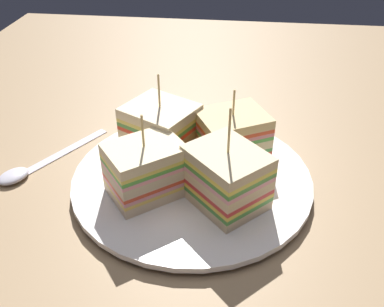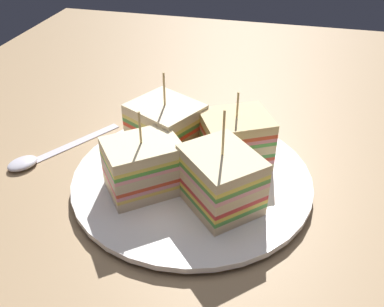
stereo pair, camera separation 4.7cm
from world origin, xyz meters
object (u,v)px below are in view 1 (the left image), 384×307
Objects in this scene: sandwich_wedge_1 at (161,131)px; spoon at (29,168)px; plate at (192,178)px; sandwich_wedge_0 at (231,137)px; sandwich_wedge_2 at (146,170)px; sandwich_wedge_3 at (226,177)px.

spoon is (-3.95, 15.75, -4.07)cm from sandwich_wedge_1.
plate is 6.73cm from sandwich_wedge_0.
sandwich_wedge_1 is at bearing 135.94° from spoon.
sandwich_wedge_2 is (-7.47, 8.67, -0.04)cm from sandwich_wedge_0.
sandwich_wedge_1 is at bearing 46.96° from plate.
sandwich_wedge_1 is 1.10× the size of sandwich_wedge_2.
sandwich_wedge_1 is (3.91, 4.19, 3.74)cm from plate.
plate is 2.85× the size of sandwich_wedge_2.
sandwich_wedge_1 is 7.51cm from sandwich_wedge_2.
plate is 6.77cm from sandwich_wedge_3.
sandwich_wedge_1 reaches higher than sandwich_wedge_2.
sandwich_wedge_1 reaches higher than spoon.
plate is 1.89× the size of spoon.
plate is at bearing 121.97° from spoon.
sandwich_wedge_2 is 0.66× the size of spoon.
sandwich_wedge_3 is at bearing -135.22° from plate.
sandwich_wedge_3 reaches higher than spoon.
sandwich_wedge_0 is at bearing 131.09° from spoon.
plate is at bearing 1.10° from sandwich_wedge_3.
sandwich_wedge_3 is (-0.48, -8.49, 0.14)cm from sandwich_wedge_2.
sandwich_wedge_0 is at bearing -44.93° from sandwich_wedge_3.
sandwich_wedge_0 reaches higher than spoon.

